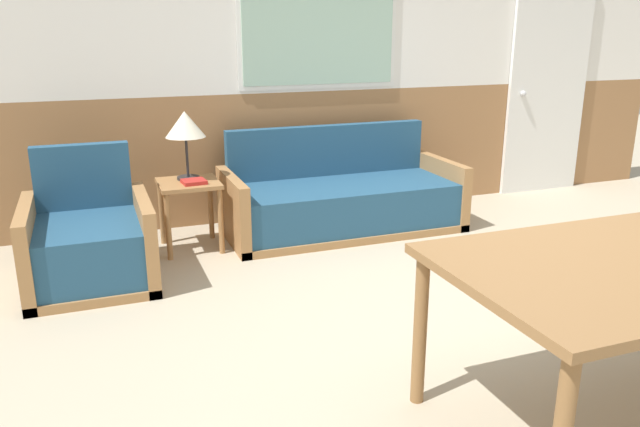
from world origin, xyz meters
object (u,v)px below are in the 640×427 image
armchair (89,245)px  side_table (189,195)px  couch (342,201)px  table_lamp (185,126)px

armchair → side_table: bearing=23.4°
couch → table_lamp: (-1.23, 0.06, 0.68)m
couch → table_lamp: bearing=177.4°
armchair → couch: bearing=6.0°
table_lamp → couch: bearing=-2.6°
couch → armchair: size_ratio=2.22×
side_table → table_lamp: table_lamp is taller
couch → armchair: bearing=-167.4°
table_lamp → side_table: bearing=-99.4°
side_table → table_lamp: bearing=80.6°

